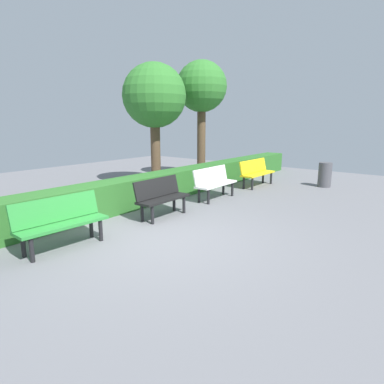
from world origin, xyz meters
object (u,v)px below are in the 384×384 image
Objects in this scene: bench_white at (214,181)px; tree_near at (202,89)px; trash_bin at (325,175)px; bench_green at (61,220)px; bench_yellow at (256,171)px; tree_mid at (154,97)px; bench_black at (161,196)px.

bench_white is 4.39m from tree_near.
trash_bin is at bearing 151.87° from bench_white.
bench_green is (4.53, 0.01, 0.00)m from bench_white.
tree_mid reaches higher than bench_yellow.
bench_green is 6.07m from tree_mid.
tree_near reaches higher than tree_mid.
tree_near is at bearing -154.21° from bench_black.
trash_bin is (-1.26, 1.80, -0.09)m from bench_yellow.
bench_white is at bearing 42.67° from tree_near.
bench_black is 6.02m from trash_bin.
bench_white is at bearing -0.45° from bench_yellow.
bench_white is 4.53m from bench_green.
bench_black is at bearing 0.66° from bench_white.
bench_white is at bearing -179.74° from bench_black.
trash_bin is (-3.60, 1.86, -0.09)m from bench_white.
tree_mid is at bearing -53.26° from bench_yellow.
bench_white is 1.10× the size of bench_black.
trash_bin is (-8.13, 1.85, -0.09)m from bench_green.
bench_green is at bearing 0.48° from bench_yellow.
bench_black is (2.15, 0.06, -0.00)m from bench_white.
bench_white is 0.98× the size of bench_green.
bench_yellow is 2.20m from trash_bin.
bench_black is 2.38m from bench_green.
tree_mid is at bearing -99.84° from bench_white.
bench_black is 1.73× the size of trash_bin.
tree_mid is (-4.94, -2.62, 2.35)m from bench_green.
bench_yellow is 6.87m from bench_green.
tree_mid is at bearing -54.50° from trash_bin.
bench_yellow is 2.34m from bench_white.
tree_near is at bearing -138.17° from bench_white.
bench_black and bench_green have the same top height.
bench_yellow is at bearing 178.81° from bench_black.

